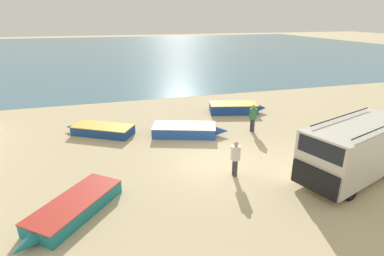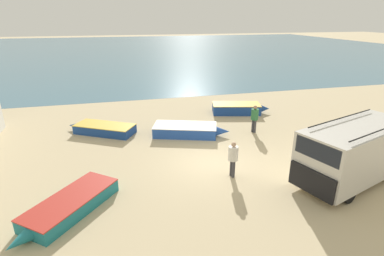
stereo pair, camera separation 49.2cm
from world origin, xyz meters
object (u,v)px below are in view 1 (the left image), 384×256
parked_van (355,149)px  fishing_rowboat_0 (101,130)px  fishing_rowboat_2 (235,108)px  fisherman_1 (235,155)px  fisherman_0 (253,116)px  fishing_rowboat_3 (187,130)px  fishing_rowboat_1 (73,208)px

parked_van → fishing_rowboat_0: 12.95m
fishing_rowboat_2 → parked_van: bearing=-70.2°
fishing_rowboat_0 → fisherman_1: size_ratio=2.55×
fisherman_0 → fisherman_1: size_ratio=1.03×
parked_van → fishing_rowboat_2: bearing=-102.8°
parked_van → fisherman_1: bearing=-36.2°
fishing_rowboat_0 → fisherman_0: (8.57, -2.05, 0.71)m
fishing_rowboat_0 → fishing_rowboat_3: fishing_rowboat_3 is taller
fishing_rowboat_1 → fishing_rowboat_2: bearing=171.4°
fishing_rowboat_0 → fishing_rowboat_1: size_ratio=1.06×
fishing_rowboat_1 → fishing_rowboat_2: 13.62m
fishing_rowboat_2 → fishing_rowboat_3: bearing=-130.4°
parked_van → fishing_rowboat_3: (-5.39, 6.54, -1.01)m
fishing_rowboat_2 → fishing_rowboat_3: 5.43m
fishing_rowboat_2 → fisherman_1: size_ratio=2.59×
fishing_rowboat_1 → fishing_rowboat_2: size_ratio=0.93×
fisherman_1 → fishing_rowboat_1: bearing=0.4°
fishing_rowboat_0 → fishing_rowboat_3: bearing=-167.4°
fisherman_1 → fisherman_0: bearing=-132.4°
fishing_rowboat_1 → fisherman_0: bearing=159.0°
fishing_rowboat_1 → fisherman_1: bearing=137.5°
fishing_rowboat_3 → fishing_rowboat_0: bearing=-179.1°
fisherman_0 → fisherman_1: bearing=-143.6°
parked_van → fishing_rowboat_0: bearing=-57.1°
fishing_rowboat_0 → fishing_rowboat_2: size_ratio=0.98×
fishing_rowboat_0 → fisherman_1: bearing=160.0°
parked_van → fisherman_0: parked_van is taller
fishing_rowboat_2 → fishing_rowboat_1: bearing=-123.7°
parked_van → fishing_rowboat_0: (-10.09, 8.04, -1.05)m
parked_van → fishing_rowboat_2: size_ratio=1.37×
fisherman_0 → fisherman_1: fisherman_0 is taller
fishing_rowboat_3 → fishing_rowboat_1: bearing=-114.7°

